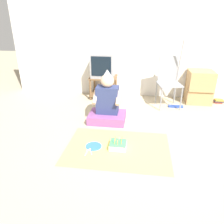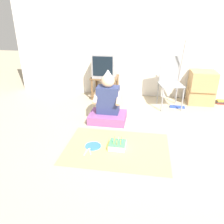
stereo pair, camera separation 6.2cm
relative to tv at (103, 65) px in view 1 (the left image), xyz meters
name	(u,v)px [view 1 (the left image)]	position (x,y,z in m)	size (l,w,h in m)	color
ground_plane	(164,148)	(1.16, -1.87, -0.71)	(16.00, 16.00, 0.00)	tan
wall_back	(162,36)	(1.16, 0.26, 0.57)	(6.40, 0.06, 2.55)	silver
tv_stand	(103,85)	(0.00, 0.00, -0.43)	(0.55, 0.47, 0.46)	brown
tv	(103,65)	(0.00, 0.00, 0.00)	(0.46, 0.46, 0.49)	#99999E
folding_chair	(169,79)	(1.31, -0.28, -0.16)	(0.49, 0.48, 0.95)	gray
cardboard_box_stack	(199,87)	(1.96, -0.03, -0.37)	(0.49, 0.47, 0.65)	tan
dust_mop	(177,86)	(1.50, -0.23, -0.33)	(0.28, 0.54, 1.27)	#2D4CB2
book_pile	(218,101)	(2.39, -0.01, -0.67)	(0.18, 0.12, 0.08)	#B72D28
person_seated	(107,105)	(0.27, -1.14, -0.43)	(0.60, 0.46, 0.87)	#8C4C8C
party_cloth	(117,148)	(0.54, -1.97, -0.70)	(1.39, 0.98, 0.01)	#EAD666
birthday_cake	(118,145)	(0.55, -1.96, -0.66)	(0.22, 0.22, 0.15)	white
paper_plate	(94,146)	(0.22, -1.98, -0.70)	(0.22, 0.22, 0.01)	blue
plastic_spoon_near	(90,150)	(0.19, -2.08, -0.70)	(0.07, 0.14, 0.01)	white
plastic_spoon_far	(87,151)	(0.16, -2.11, -0.70)	(0.04, 0.15, 0.01)	white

